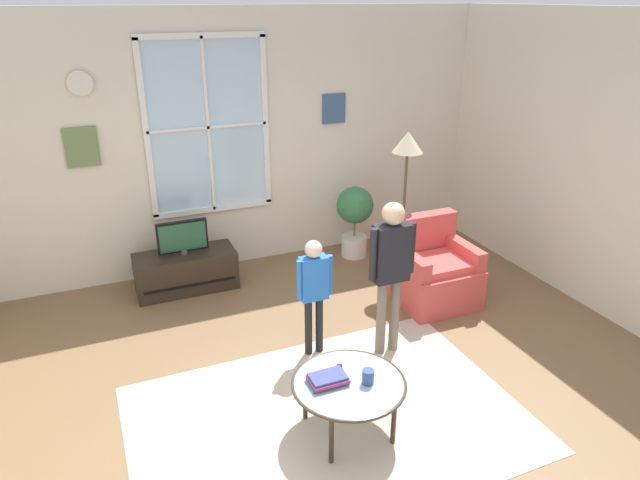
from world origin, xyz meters
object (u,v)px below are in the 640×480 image
(person_blue_shirt, at_px, (314,285))
(floor_lamp, at_px, (407,157))
(television, at_px, (182,237))
(book_stack, at_px, (328,379))
(coffee_table, at_px, (349,385))
(remote_near_books, at_px, (342,373))
(tv_stand, at_px, (186,271))
(cup, at_px, (368,377))
(person_black_shirt, at_px, (391,262))
(remote_near_cup, at_px, (338,371))
(armchair, at_px, (432,272))
(potted_plant_by_window, at_px, (355,214))

(person_blue_shirt, height_order, floor_lamp, floor_lamp)
(floor_lamp, bearing_deg, television, 164.15)
(book_stack, bearing_deg, person_blue_shirt, 73.20)
(coffee_table, relative_size, remote_near_books, 5.89)
(tv_stand, bearing_deg, cup, -74.15)
(person_black_shirt, distance_m, person_blue_shirt, 0.68)
(remote_near_books, bearing_deg, remote_near_cup, 104.02)
(television, xyz_separation_m, remote_near_cup, (0.64, -2.54, -0.18))
(armchair, bearing_deg, remote_near_books, -141.20)
(remote_near_books, bearing_deg, potted_plant_by_window, 62.06)
(floor_lamp, bearing_deg, potted_plant_by_window, 107.74)
(coffee_table, bearing_deg, person_black_shirt, 46.14)
(television, height_order, coffee_table, television)
(person_blue_shirt, bearing_deg, potted_plant_by_window, 54.30)
(book_stack, xyz_separation_m, remote_near_books, (0.13, 0.05, -0.02))
(tv_stand, height_order, television, television)
(person_black_shirt, relative_size, person_blue_shirt, 1.30)
(television, bearing_deg, person_blue_shirt, -63.89)
(book_stack, bearing_deg, person_black_shirt, 39.51)
(tv_stand, bearing_deg, coffee_table, -76.20)
(remote_near_cup, distance_m, floor_lamp, 2.68)
(cup, bearing_deg, person_blue_shirt, 88.22)
(television, distance_m, person_black_shirt, 2.38)
(tv_stand, distance_m, remote_near_cup, 2.64)
(book_stack, bearing_deg, floor_lamp, 48.27)
(coffee_table, xyz_separation_m, person_black_shirt, (0.77, 0.80, 0.48))
(person_blue_shirt, bearing_deg, person_black_shirt, -20.21)
(tv_stand, distance_m, floor_lamp, 2.66)
(armchair, height_order, person_black_shirt, person_black_shirt)
(cup, relative_size, potted_plant_by_window, 0.12)
(tv_stand, relative_size, person_blue_shirt, 0.98)
(coffee_table, height_order, book_stack, book_stack)
(armchair, bearing_deg, tv_stand, 151.60)
(coffee_table, bearing_deg, armchair, 41.05)
(cup, xyz_separation_m, person_black_shirt, (0.65, 0.86, 0.40))
(book_stack, relative_size, floor_lamp, 0.17)
(book_stack, distance_m, person_blue_shirt, 1.04)
(coffee_table, height_order, person_black_shirt, person_black_shirt)
(cup, bearing_deg, potted_plant_by_window, 65.59)
(cup, distance_m, floor_lamp, 2.73)
(tv_stand, bearing_deg, book_stack, -78.85)
(cup, xyz_separation_m, floor_lamp, (1.51, 2.09, 0.91))
(remote_near_books, distance_m, potted_plant_by_window, 3.00)
(person_black_shirt, bearing_deg, floor_lamp, 55.08)
(armchair, height_order, floor_lamp, floor_lamp)
(person_black_shirt, bearing_deg, television, 127.10)
(armchair, bearing_deg, person_blue_shirt, -164.55)
(remote_near_books, height_order, remote_near_cup, same)
(floor_lamp, bearing_deg, coffee_table, -128.70)
(television, relative_size, remote_near_cup, 3.77)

